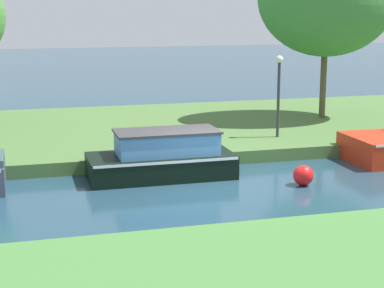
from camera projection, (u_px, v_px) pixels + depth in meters
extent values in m
plane|color=#203F50|center=(221.00, 185.00, 16.94)|extent=(120.00, 120.00, 0.00)
cube|color=#486C36|center=(163.00, 130.00, 23.49)|extent=(72.00, 10.00, 0.40)
cube|color=black|center=(161.00, 166.00, 17.64)|extent=(4.04, 1.72, 0.66)
cube|color=white|center=(161.00, 156.00, 17.58)|extent=(3.96, 1.75, 0.07)
cube|color=#5089C4|center=(167.00, 143.00, 17.55)|extent=(2.76, 1.31, 0.61)
cube|color=#363437|center=(167.00, 131.00, 17.48)|extent=(2.86, 1.37, 0.06)
cylinder|color=brown|center=(324.00, 74.00, 24.64)|extent=(0.24, 0.24, 3.41)
cylinder|color=#333338|center=(278.00, 100.00, 20.97)|extent=(0.10, 0.10, 2.48)
sphere|color=white|center=(280.00, 59.00, 20.68)|extent=(0.24, 0.24, 0.24)
cylinder|color=#443523|center=(150.00, 140.00, 18.95)|extent=(0.19, 0.19, 0.70)
sphere|color=red|center=(303.00, 175.00, 16.85)|extent=(0.55, 0.55, 0.55)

